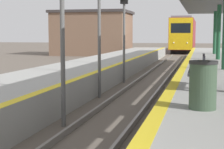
{
  "coord_description": "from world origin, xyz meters",
  "views": [
    {
      "loc": [
        2.43,
        -2.35,
        2.44
      ],
      "look_at": [
        -3.12,
        20.88,
        -0.14
      ],
      "focal_mm": 60.0,
      "sensor_mm": 36.0,
      "label": 1
    }
  ],
  "objects": [
    {
      "name": "station_building",
      "position": [
        -10.04,
        39.98,
        2.57
      ],
      "size": [
        8.85,
        6.5,
        5.12
      ],
      "color": "brown",
      "rests_on": "ground"
    },
    {
      "name": "trash_bin",
      "position": [
        2.48,
        5.29,
        1.43
      ],
      "size": [
        0.57,
        0.57,
        0.97
      ],
      "color": "#384C38",
      "rests_on": "platform_right"
    },
    {
      "name": "bench",
      "position": [
        2.38,
        8.4,
        1.43
      ],
      "size": [
        0.44,
        1.75,
        0.92
      ],
      "color": "#28282D",
      "rests_on": "platform_right"
    },
    {
      "name": "signal_mid",
      "position": [
        -1.36,
        11.41,
        3.36
      ],
      "size": [
        0.36,
        0.31,
        4.83
      ],
      "color": "#595959",
      "rests_on": "ground"
    },
    {
      "name": "signal_far",
      "position": [
        -1.34,
        16.02,
        3.36
      ],
      "size": [
        0.36,
        0.31,
        4.83
      ],
      "color": "#595959",
      "rests_on": "ground"
    },
    {
      "name": "train",
      "position": [
        0.0,
        51.91,
        2.36
      ],
      "size": [
        2.88,
        18.54,
        4.64
      ],
      "color": "black",
      "rests_on": "ground"
    }
  ]
}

